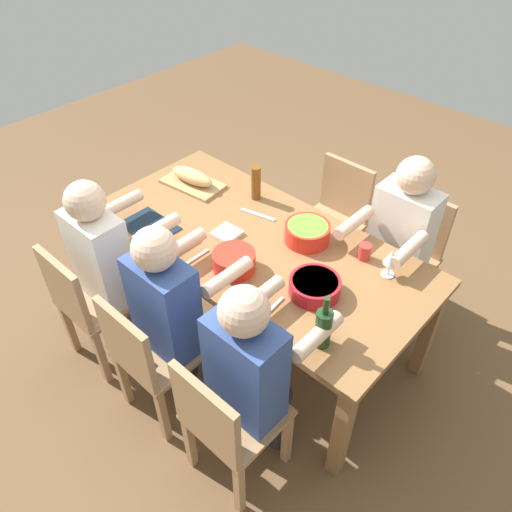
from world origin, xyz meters
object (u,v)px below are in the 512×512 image
object	(u,v)px
serving_bowl_pasta	(315,286)
cutting_board	(193,184)
diner_far_right	(398,237)
diner_near_center	(172,306)
chair_near_right	(224,421)
wine_bottle	(323,327)
chair_far_right	(406,250)
chair_near_left	(88,302)
serving_bowl_salad	(307,232)
bread_loaf	(192,176)
diner_near_left	(108,257)
chair_far_center	(335,215)
beer_bottle	(256,183)
cup_far_right	(365,252)
wine_glass	(391,258)
dining_table	(256,251)
napkin_stack	(227,233)
diner_near_right	(252,367)
serving_bowl_fruit	(234,260)
chair_near_center	(148,355)

from	to	relation	value
serving_bowl_pasta	cutting_board	size ratio (longest dim) A/B	0.64
diner_far_right	cutting_board	bearing A→B (deg)	-159.03
diner_far_right	diner_near_center	world-z (taller)	same
chair_near_right	wine_bottle	bearing A→B (deg)	71.04
chair_far_right	chair_near_left	bearing A→B (deg)	-124.21
serving_bowl_salad	cutting_board	bearing A→B (deg)	-176.57
chair_near_right	bread_loaf	size ratio (longest dim) A/B	2.66
diner_far_right	diner_near_left	distance (m)	1.65
chair_far_center	diner_near_center	bearing A→B (deg)	-90.00
serving_bowl_salad	beer_bottle	world-z (taller)	beer_bottle
cup_far_right	wine_glass	bearing A→B (deg)	-9.50
serving_bowl_pasta	chair_near_left	bearing A→B (deg)	-145.92
dining_table	napkin_stack	bearing A→B (deg)	-155.38
chair_near_right	wine_glass	size ratio (longest dim) A/B	5.12
diner_far_right	wine_bottle	distance (m)	0.98
diner_near_center	bread_loaf	distance (m)	1.04
chair_far_right	chair_far_center	size ratio (longest dim) A/B	1.00
wine_bottle	chair_near_right	bearing A→B (deg)	-108.96
chair_far_center	bread_loaf	size ratio (longest dim) A/B	2.66
chair_near_left	serving_bowl_pasta	distance (m)	1.29
diner_far_right	chair_far_center	world-z (taller)	diner_far_right
chair_near_right	diner_near_right	world-z (taller)	diner_near_right
diner_near_left	napkin_stack	xyz separation A→B (m)	(0.39, 0.55, 0.05)
chair_far_center	serving_bowl_fruit	size ratio (longest dim) A/B	3.80
dining_table	serving_bowl_fruit	size ratio (longest dim) A/B	8.86
wine_glass	diner_near_right	bearing A→B (deg)	-99.17
chair_near_center	chair_far_center	distance (m)	1.61
chair_far_center	serving_bowl_fruit	world-z (taller)	chair_far_center
bread_loaf	cup_far_right	xyz separation A→B (m)	(1.21, 0.14, -0.02)
diner_far_right	chair_near_center	distance (m)	1.54
chair_near_center	cup_far_right	world-z (taller)	chair_near_center
chair_near_left	serving_bowl_salad	bearing A→B (deg)	53.22
chair_far_right	wine_bottle	distance (m)	1.21
diner_near_left	serving_bowl_pasta	world-z (taller)	diner_near_left
serving_bowl_pasta	wine_bottle	distance (m)	0.32
chair_near_right	diner_near_left	distance (m)	1.13
diner_near_center	cutting_board	distance (m)	1.03
bread_loaf	diner_near_center	bearing A→B (deg)	-47.94
serving_bowl_pasta	bread_loaf	size ratio (longest dim) A/B	0.80
dining_table	serving_bowl_pasta	world-z (taller)	serving_bowl_pasta
chair_far_center	wine_bottle	xyz separation A→B (m)	(0.71, -1.14, 0.37)
dining_table	diner_near_right	xyz separation A→B (m)	(0.55, -0.62, 0.03)
cutting_board	diner_near_right	bearing A→B (deg)	-31.75
dining_table	diner_near_left	size ratio (longest dim) A/B	1.66
diner_far_right	chair_near_center	bearing A→B (deg)	-111.00
chair_far_right	diner_far_right	size ratio (longest dim) A/B	0.71
dining_table	diner_near_center	world-z (taller)	diner_near_center
chair_far_right	chair_near_center	xyz separation A→B (m)	(-0.55, -1.61, 0.00)
chair_near_center	diner_near_center	bearing A→B (deg)	90.00
wine_glass	beer_bottle	bearing A→B (deg)	176.84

